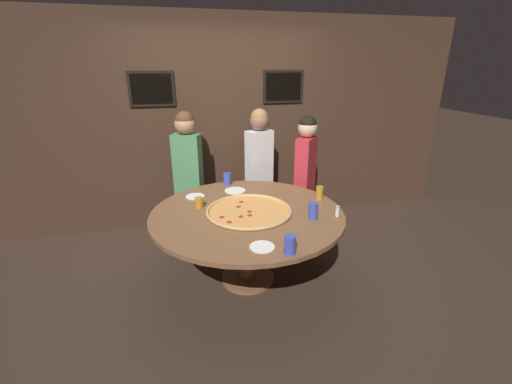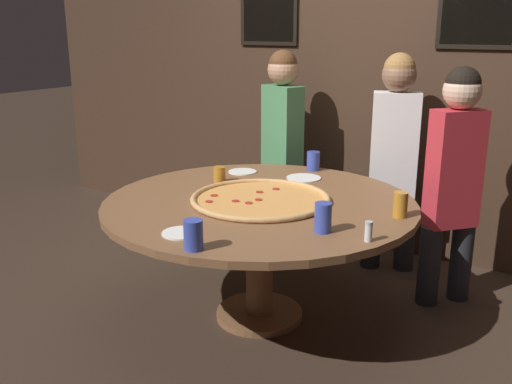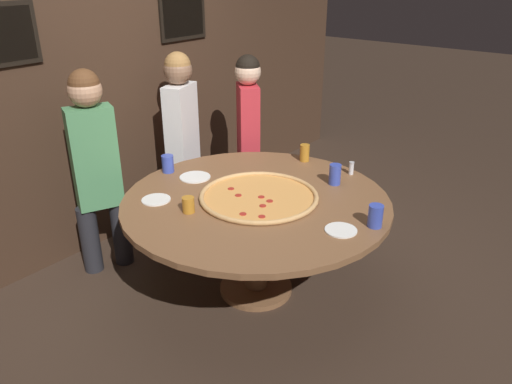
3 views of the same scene
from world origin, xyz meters
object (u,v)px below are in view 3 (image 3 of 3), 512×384
Objects in this scene: giant_pizza at (259,196)px; drink_cup_near_left at (375,216)px; drink_cup_far_left at (335,174)px; drink_cup_beside_pizza at (188,205)px; drink_cup_centre_back at (168,164)px; dining_table at (256,213)px; white_plate_right_side at (156,200)px; white_plate_beside_cup at (341,230)px; drink_cup_far_right at (305,153)px; diner_far_right at (248,129)px; white_plate_left_side at (195,177)px; condiment_shaker at (351,168)px; diner_centre_back at (182,132)px; diner_side_right at (95,162)px.

giant_pizza is 0.79m from drink_cup_near_left.
drink_cup_far_left reaches higher than giant_pizza.
drink_cup_beside_pizza is 1.15m from drink_cup_near_left.
drink_cup_far_left is at bearing -61.69° from drink_cup_centre_back.
dining_table is 0.50m from drink_cup_beside_pizza.
giant_pizza is 5.45× the size of drink_cup_far_left.
drink_cup_beside_pizza is 0.53× the size of white_plate_right_side.
giant_pizza is at bearing 85.95° from white_plate_beside_cup.
drink_cup_far_right is at bearing 10.82° from giant_pizza.
white_plate_beside_cup is at bearing -146.13° from drink_cup_far_left.
drink_cup_near_left is (-0.39, -0.51, -0.00)m from drink_cup_far_left.
white_plate_left_side is at bearing -33.22° from diner_far_right.
white_plate_right_side is at bearing 163.30° from drink_cup_far_right.
white_plate_beside_cup is at bearing -65.86° from drink_cup_beside_pizza.
giant_pizza is 8.23× the size of condiment_shaker.
drink_cup_near_left reaches higher than dining_table.
white_plate_beside_cup is 0.12× the size of diner_centre_back.
dining_table is 12.21× the size of drink_cup_far_left.
diner_centre_back reaches higher than dining_table.
drink_cup_far_left is 0.10× the size of diner_centre_back.
condiment_shaker is at bearing 25.21° from white_plate_beside_cup.
white_plate_beside_cup is at bearing 126.84° from diner_side_right.
diner_side_right reaches higher than drink_cup_far_right.
white_plate_left_side is (-0.01, 0.57, 0.11)m from dining_table.
drink_cup_far_left is (0.52, -0.27, 0.06)m from giant_pizza.
drink_cup_far_right is at bearing -16.70° from white_plate_right_side.
drink_cup_centre_back reaches higher than white_plate_beside_cup.
white_plate_right_side is (-0.44, 0.50, 0.11)m from dining_table.
drink_cup_far_left reaches higher than white_plate_beside_cup.
diner_side_right is (-0.47, 1.10, 0.24)m from dining_table.
giant_pizza reaches higher than white_plate_left_side.
drink_cup_near_left is (-0.64, -0.93, 0.00)m from drink_cup_far_right.
diner_side_right is at bearing -18.12° from diner_centre_back.
diner_far_right is (0.90, 0.23, 0.10)m from white_plate_left_side.
giant_pizza is at bearing 136.35° from diner_side_right.
white_plate_left_side is at bearing 41.02° from drink_cup_beside_pizza.
drink_cup_far_left is at bearing -27.21° from drink_cup_beside_pizza.
white_plate_right_side is at bearing 109.23° from white_plate_beside_cup.
drink_cup_centre_back is 1.36m from condiment_shaker.
diner_far_right is at bearing 14.71° from white_plate_left_side.
diner_centre_back reaches higher than drink_cup_far_right.
diner_far_right is (1.33, 0.31, 0.10)m from white_plate_right_side.
drink_cup_near_left is 1.43× the size of condiment_shaker.
drink_cup_far_left reaches higher than drink_cup_centre_back.
dining_table is 1.22m from diner_centre_back.
diner_centre_back reaches higher than drink_cup_near_left.
white_plate_beside_cup is at bearing -154.79° from condiment_shaker.
drink_cup_centre_back reaches higher than drink_cup_beside_pizza.
condiment_shaker reaches higher than dining_table.
drink_cup_near_left is (0.14, -0.79, 0.18)m from dining_table.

